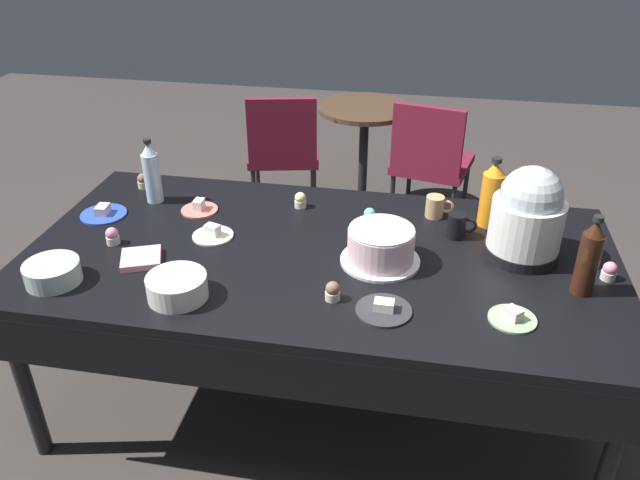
% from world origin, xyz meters
% --- Properties ---
extents(ground, '(9.00, 9.00, 0.00)m').
position_xyz_m(ground, '(0.00, 0.00, 0.00)').
color(ground, '#383330').
extents(potluck_table, '(2.20, 1.10, 0.75)m').
position_xyz_m(potluck_table, '(0.00, 0.00, 0.69)').
color(potluck_table, black).
rests_on(potluck_table, ground).
extents(frosted_layer_cake, '(0.29, 0.29, 0.14)m').
position_xyz_m(frosted_layer_cake, '(0.23, -0.03, 0.82)').
color(frosted_layer_cake, silver).
rests_on(frosted_layer_cake, potluck_table).
extents(slow_cooker, '(0.27, 0.27, 0.35)m').
position_xyz_m(slow_cooker, '(0.74, 0.11, 0.92)').
color(slow_cooker, black).
rests_on(slow_cooker, potluck_table).
extents(glass_salad_bowl, '(0.19, 0.19, 0.07)m').
position_xyz_m(glass_salad_bowl, '(-0.87, -0.36, 0.79)').
color(glass_salad_bowl, '#B2C6BC').
rests_on(glass_salad_bowl, potluck_table).
extents(ceramic_snack_bowl, '(0.20, 0.20, 0.08)m').
position_xyz_m(ceramic_snack_bowl, '(-0.41, -0.37, 0.79)').
color(ceramic_snack_bowl, silver).
rests_on(ceramic_snack_bowl, potluck_table).
extents(dessert_plate_cobalt, '(0.19, 0.19, 0.04)m').
position_xyz_m(dessert_plate_cobalt, '(-0.94, 0.12, 0.76)').
color(dessert_plate_cobalt, '#2D4CB2').
rests_on(dessert_plate_cobalt, potluck_table).
extents(dessert_plate_cream, '(0.16, 0.16, 0.05)m').
position_xyz_m(dessert_plate_cream, '(-0.43, 0.04, 0.76)').
color(dessert_plate_cream, beige).
rests_on(dessert_plate_cream, potluck_table).
extents(dessert_plate_coral, '(0.15, 0.15, 0.05)m').
position_xyz_m(dessert_plate_coral, '(-0.56, 0.23, 0.76)').
color(dessert_plate_coral, '#E07266').
rests_on(dessert_plate_coral, potluck_table).
extents(dessert_plate_sage, '(0.15, 0.15, 0.04)m').
position_xyz_m(dessert_plate_sage, '(0.67, -0.30, 0.76)').
color(dessert_plate_sage, '#8CA87F').
rests_on(dessert_plate_sage, potluck_table).
extents(dessert_plate_charcoal, '(0.18, 0.18, 0.04)m').
position_xyz_m(dessert_plate_charcoal, '(0.27, -0.33, 0.76)').
color(dessert_plate_charcoal, '#2D2D33').
rests_on(dessert_plate_charcoal, potluck_table).
extents(cupcake_lemon, '(0.05, 0.05, 0.07)m').
position_xyz_m(cupcake_lemon, '(1.02, -0.00, 0.78)').
color(cupcake_lemon, beige).
rests_on(cupcake_lemon, potluck_table).
extents(cupcake_berry, '(0.05, 0.05, 0.07)m').
position_xyz_m(cupcake_berry, '(-0.89, 0.41, 0.78)').
color(cupcake_berry, beige).
rests_on(cupcake_berry, potluck_table).
extents(cupcake_mint, '(0.05, 0.05, 0.07)m').
position_xyz_m(cupcake_mint, '(-0.79, -0.08, 0.78)').
color(cupcake_mint, beige).
rests_on(cupcake_mint, potluck_table).
extents(cupcake_rose, '(0.05, 0.05, 0.07)m').
position_xyz_m(cupcake_rose, '(0.10, -0.29, 0.78)').
color(cupcake_rose, beige).
rests_on(cupcake_rose, potluck_table).
extents(cupcake_vanilla, '(0.05, 0.05, 0.07)m').
position_xyz_m(cupcake_vanilla, '(-0.15, 0.34, 0.78)').
color(cupcake_vanilla, beige).
rests_on(cupcake_vanilla, potluck_table).
extents(cupcake_cocoa, '(0.05, 0.05, 0.07)m').
position_xyz_m(cupcake_cocoa, '(0.16, 0.25, 0.78)').
color(cupcake_cocoa, beige).
rests_on(cupcake_cocoa, potluck_table).
extents(soda_bottle_cola, '(0.07, 0.07, 0.29)m').
position_xyz_m(soda_bottle_cola, '(0.91, -0.10, 0.88)').
color(soda_bottle_cola, '#33190F').
rests_on(soda_bottle_cola, potluck_table).
extents(soda_bottle_water, '(0.07, 0.07, 0.28)m').
position_xyz_m(soda_bottle_water, '(-0.78, 0.29, 0.88)').
color(soda_bottle_water, silver).
rests_on(soda_bottle_water, potluck_table).
extents(soda_bottle_orange_juice, '(0.09, 0.09, 0.29)m').
position_xyz_m(soda_bottle_orange_juice, '(0.63, 0.33, 0.88)').
color(soda_bottle_orange_juice, orange).
rests_on(soda_bottle_orange_juice, potluck_table).
extents(coffee_mug_black, '(0.11, 0.07, 0.10)m').
position_xyz_m(coffee_mug_black, '(0.50, 0.21, 0.80)').
color(coffee_mug_black, black).
rests_on(coffee_mug_black, potluck_table).
extents(coffee_mug_tan, '(0.11, 0.07, 0.09)m').
position_xyz_m(coffee_mug_tan, '(0.42, 0.36, 0.80)').
color(coffee_mug_tan, tan).
rests_on(coffee_mug_tan, potluck_table).
extents(paper_napkin_stack, '(0.18, 0.18, 0.02)m').
position_xyz_m(paper_napkin_stack, '(-0.63, -0.19, 0.76)').
color(paper_napkin_stack, pink).
rests_on(paper_napkin_stack, potluck_table).
extents(maroon_chair_left, '(0.52, 0.52, 0.85)m').
position_xyz_m(maroon_chair_left, '(-0.53, 1.62, 0.49)').
color(maroon_chair_left, maroon).
rests_on(maroon_chair_left, ground).
extents(maroon_chair_right, '(0.53, 0.53, 0.85)m').
position_xyz_m(maroon_chair_right, '(0.38, 1.62, 0.49)').
color(maroon_chair_right, maroon).
rests_on(maroon_chair_right, ground).
extents(round_cafe_table, '(0.60, 0.60, 0.72)m').
position_xyz_m(round_cafe_table, '(-0.05, 1.84, 0.50)').
color(round_cafe_table, '#473323').
rests_on(round_cafe_table, ground).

